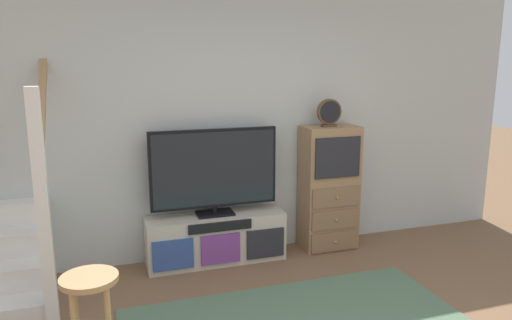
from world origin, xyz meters
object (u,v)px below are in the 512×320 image
object	(u,v)px
side_cabinet	(329,188)
desk_clock	(329,113)
media_console	(216,239)
bar_stool_near	(91,306)
television	(214,170)

from	to	relation	value
side_cabinet	desk_clock	world-z (taller)	desk_clock
media_console	desk_clock	size ratio (longest dim) A/B	4.83
desk_clock	bar_stool_near	bearing A→B (deg)	-145.81
television	media_console	bearing A→B (deg)	-90.00
television	side_cabinet	distance (m)	1.26
television	bar_stool_near	distance (m)	2.02
side_cabinet	desk_clock	xyz separation A→B (m)	(-0.03, -0.01, 0.80)
television	bar_stool_near	world-z (taller)	television
media_console	bar_stool_near	xyz separation A→B (m)	(-1.15, -1.60, 0.30)
side_cabinet	bar_stool_near	distance (m)	2.87
desk_clock	media_console	bearing A→B (deg)	179.77
media_console	desk_clock	distance (m)	1.70
television	bar_stool_near	xyz separation A→B (m)	(-1.15, -1.62, -0.39)
media_console	bar_stool_near	world-z (taller)	bar_stool_near
television	desk_clock	bearing A→B (deg)	-1.37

